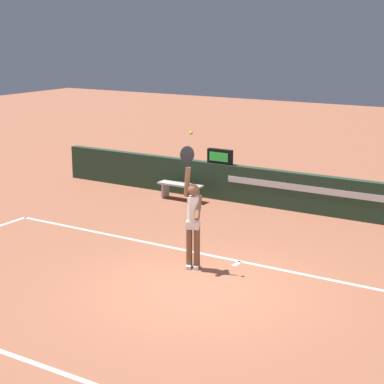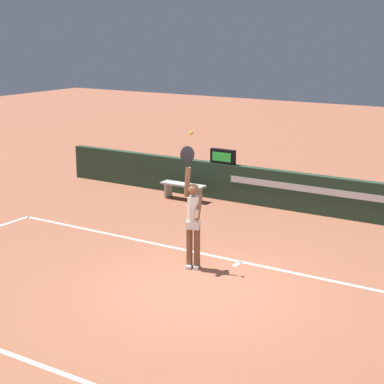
{
  "view_description": "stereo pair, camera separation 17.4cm",
  "coord_description": "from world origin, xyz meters",
  "px_view_note": "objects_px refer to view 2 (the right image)",
  "views": [
    {
      "loc": [
        5.62,
        -9.57,
        4.66
      ],
      "look_at": [
        -0.58,
        0.65,
        1.61
      ],
      "focal_mm": 60.26,
      "sensor_mm": 36.0,
      "label": 1
    },
    {
      "loc": [
        5.77,
        -9.48,
        4.66
      ],
      "look_at": [
        -0.58,
        0.65,
        1.61
      ],
      "focal_mm": 60.26,
      "sensor_mm": 36.0,
      "label": 2
    }
  ],
  "objects_px": {
    "speed_display": "(223,156)",
    "tennis_ball": "(191,133)",
    "tennis_player": "(193,218)",
    "courtside_bench_near": "(183,188)"
  },
  "relations": [
    {
      "from": "speed_display",
      "to": "tennis_ball",
      "type": "bearing_deg",
      "value": -67.28
    },
    {
      "from": "speed_display",
      "to": "tennis_player",
      "type": "relative_size",
      "value": 0.3
    },
    {
      "from": "speed_display",
      "to": "tennis_player",
      "type": "bearing_deg",
      "value": -66.87
    },
    {
      "from": "speed_display",
      "to": "tennis_ball",
      "type": "xyz_separation_m",
      "value": [
        2.09,
        -4.99,
        1.5
      ]
    },
    {
      "from": "tennis_ball",
      "to": "courtside_bench_near",
      "type": "bearing_deg",
      "value": 124.53
    },
    {
      "from": "tennis_player",
      "to": "courtside_bench_near",
      "type": "bearing_deg",
      "value": 124.93
    },
    {
      "from": "speed_display",
      "to": "tennis_ball",
      "type": "distance_m",
      "value": 5.61
    },
    {
      "from": "tennis_player",
      "to": "courtside_bench_near",
      "type": "height_order",
      "value": "tennis_player"
    },
    {
      "from": "tennis_ball",
      "to": "tennis_player",
      "type": "bearing_deg",
      "value": 18.14
    },
    {
      "from": "speed_display",
      "to": "tennis_player",
      "type": "xyz_separation_m",
      "value": [
        2.13,
        -4.97,
        -0.19
      ]
    }
  ]
}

